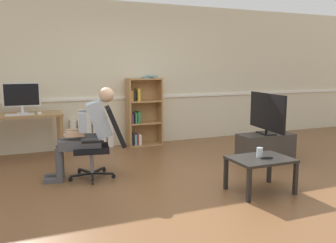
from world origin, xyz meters
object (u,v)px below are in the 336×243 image
Objects in this scene: radiator at (92,134)px; spare_remote at (266,158)px; tv_stand at (265,147)px; tv_screen at (267,113)px; computer_desk at (21,121)px; drinking_glass at (260,152)px; computer_mouse at (40,113)px; coffee_table at (260,162)px; office_chair at (102,140)px; imac_monitor at (22,96)px; bookshelf at (142,113)px; keyboard at (20,115)px; person_seated at (88,131)px.

spare_remote is (1.48, -3.16, 0.16)m from radiator.
tv_screen reaches higher than tv_stand.
computer_desk is 3.87m from spare_remote.
spare_remote is (0.03, -0.09, -0.05)m from drinking_glass.
computer_mouse is 3.54m from coffee_table.
computer_desk is at bearing 134.81° from drinking_glass.
computer_desk is 1.31× the size of office_chair.
radiator is at bearing 14.95° from imac_monitor.
imac_monitor reaches higher than computer_mouse.
bookshelf is at bearing 12.52° from computer_mouse.
drinking_glass is at bearing -47.14° from computer_mouse.
imac_monitor is 4.94× the size of drinking_glass.
keyboard is 3.93m from tv_screen.
tv_screen is 1.60m from drinking_glass.
drinking_glass is at bearing -45.19° from computer_desk.
coffee_table is at bearing 63.29° from person_seated.
drinking_glass is 0.77× the size of spare_remote.
office_chair is (-0.20, -1.81, 0.25)m from radiator.
imac_monitor is 0.59× the size of office_chair.
radiator is 1.85m from person_seated.
tv_screen reaches higher than coffee_table.
computer_desk is at bearing 87.99° from keyboard.
computer_desk is at bearing 157.99° from tv_stand.
computer_desk is 1.40× the size of tv_stand.
radiator is (0.92, 0.51, -0.50)m from computer_mouse.
person_seated is at bearing -116.92° from spare_remote.
radiator is at bearing -176.66° from office_chair.
keyboard is at bearing -131.91° from office_chair.
bookshelf is 2.14m from person_seated.
imac_monitor is 0.57× the size of tv_screen.
imac_monitor is 0.63× the size of tv_stand.
person_seated is at bearing 94.81° from tv_screen.
keyboard is (-0.00, -0.14, 0.12)m from computer_desk.
drinking_glass is 0.11m from spare_remote.
radiator is at bearing 114.86° from coffee_table.
computer_mouse reaches higher than coffee_table.
bookshelf reaches higher than tv_stand.
office_chair is at bearing -119.21° from spare_remote.
coffee_table is at bearing -44.21° from keyboard.
keyboard is 3.78m from spare_remote.
keyboard is 1.41m from radiator.
computer_desk is at bearing -162.10° from radiator.
coffee_table is at bearing -46.98° from imac_monitor.
tv_stand is 7.86× the size of drinking_glass.
computer_mouse is 1.92m from bookshelf.
tv_screen is at bearing -37.18° from radiator.
radiator is 3.40m from drinking_glass.
computer_desk is at bearing 74.92° from tv_screen.
radiator is 6.74× the size of drinking_glass.
radiator is 5.22× the size of spare_remote.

